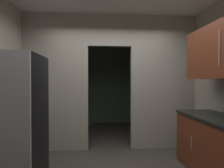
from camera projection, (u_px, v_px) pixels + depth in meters
name	position (u px, v px, depth m)	size (l,w,h in m)	color
kitchen_partition	(112.00, 79.00, 4.08)	(3.57, 0.12, 2.78)	#ADA899
adjoining_room_shell	(107.00, 82.00, 5.88)	(3.57, 2.60, 2.78)	slate
refrigerator	(7.00, 128.00, 2.31)	(0.78, 0.78, 1.73)	black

